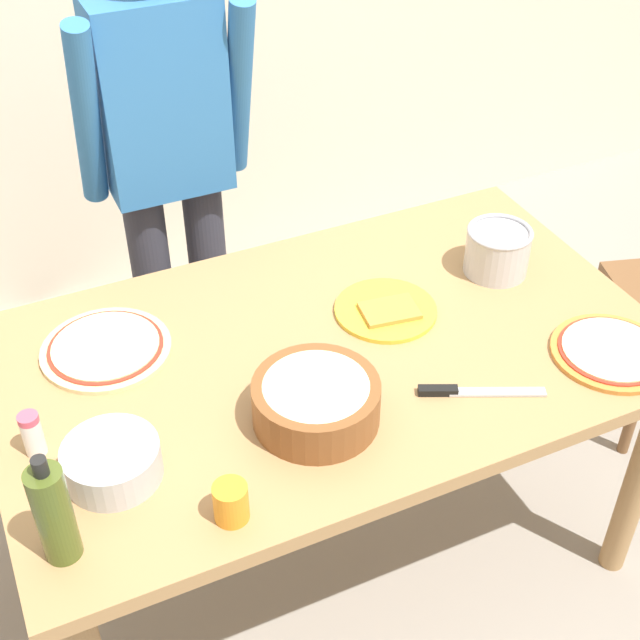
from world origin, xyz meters
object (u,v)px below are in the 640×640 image
Objects in this scene: chef_knife at (466,391)px; steel_pot at (497,250)px; salt_shaker at (32,434)px; person_cook at (167,157)px; pizza_cooked_on_tray at (611,352)px; cup_orange at (231,502)px; dining_table at (328,376)px; pizza_raw_on_board at (106,348)px; mixing_bowl_steel at (112,462)px; olive_oil_bottle at (54,513)px; plate_with_slice at (386,310)px; popcorn_bowl at (316,398)px.

steel_pot is at bearing 48.95° from chef_knife.
salt_shaker is at bearing 166.10° from chef_knife.
person_cook is 15.28× the size of salt_shaker.
pizza_cooked_on_tray is at bearing -11.19° from salt_shaker.
dining_table is at bearing 44.43° from cup_orange.
chef_knife is (0.92, -0.23, -0.05)m from salt_shaker.
pizza_raw_on_board reaches higher than chef_knife.
mixing_bowl_steel is at bearing -101.61° from pizza_raw_on_board.
cup_orange reaches higher than pizza_cooked_on_tray.
dining_table is 0.57m from steel_pot.
salt_shaker reaches higher than cup_orange.
pizza_raw_on_board is 0.60m from cup_orange.
pizza_raw_on_board is 0.59m from olive_oil_bottle.
plate_with_slice is 0.93× the size of popcorn_bowl.
steel_pot is at bearing 27.47° from cup_orange.
pizza_cooked_on_tray is at bearing -6.11° from mixing_bowl_steel.
mixing_bowl_steel is 0.21m from olive_oil_bottle.
person_cook is 5.19× the size of pizza_raw_on_board.
pizza_cooked_on_tray reaches higher than chef_knife.
olive_oil_bottle reaches higher than dining_table.
dining_table is 0.56m from cup_orange.
pizza_raw_on_board is 0.86m from chef_knife.
dining_table is 15.09× the size of salt_shaker.
steel_pot reaches higher than pizza_raw_on_board.
pizza_raw_on_board is 1.14× the size of chef_knife.
mixing_bowl_steel is at bearing 176.71° from popcorn_bowl.
steel_pot reaches higher than plate_with_slice.
pizza_cooked_on_tray is (0.75, -1.06, -0.17)m from person_cook.
popcorn_bowl is at bearing 12.00° from olive_oil_bottle.
pizza_raw_on_board is at bearing 78.39° from mixing_bowl_steel.
pizza_cooked_on_tray is 0.39m from chef_knife.
pizza_raw_on_board is (-0.34, -0.54, -0.17)m from person_cook.
plate_with_slice is (0.34, -0.69, -0.17)m from person_cook.
popcorn_bowl reaches higher than salt_shaker.
plate_with_slice is at bearing 23.62° from olive_oil_bottle.
pizza_cooked_on_tray is 1.03× the size of popcorn_bowl.
person_cook is 5.64× the size of pizza_cooked_on_tray.
person_cook is at bearing 116.33° from plate_with_slice.
olive_oil_bottle is 1.32m from steel_pot.
pizza_raw_on_board is at bearing 130.90° from popcorn_bowl.
salt_shaker is (0.00, 0.28, -0.06)m from olive_oil_bottle.
plate_with_slice is at bearing -63.67° from person_cook.
salt_shaker is (-0.13, 0.13, 0.01)m from mixing_bowl_steel.
person_cook is at bearing 136.78° from steel_pot.
cup_orange is 0.61m from chef_knife.
popcorn_bowl is at bearing -155.29° from steel_pot.
pizza_raw_on_board is 0.56m from popcorn_bowl.
salt_shaker is at bearing 164.66° from popcorn_bowl.
olive_oil_bottle reaches higher than salt_shaker.
dining_table is 5.12× the size of pizza_raw_on_board.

